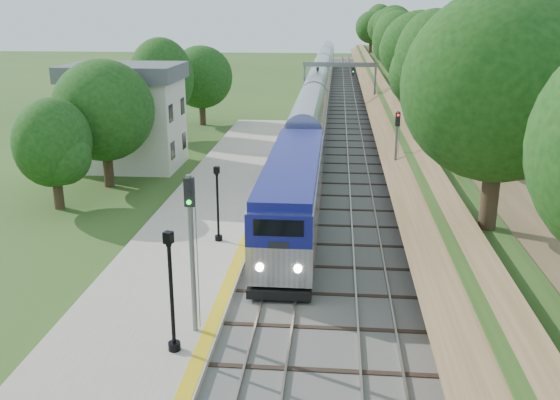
# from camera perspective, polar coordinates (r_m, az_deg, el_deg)

# --- Properties ---
(trackbed) EXTENTS (9.50, 170.00, 0.28)m
(trackbed) POSITION_cam_1_polar(r_m,az_deg,el_deg) (77.79, 5.01, 8.24)
(trackbed) COLOR #4C4944
(trackbed) RESTS_ON ground
(platform) EXTENTS (6.40, 68.00, 0.38)m
(platform) POSITION_cam_1_polar(r_m,az_deg,el_deg) (35.73, -7.11, -2.43)
(platform) COLOR #A59885
(platform) RESTS_ON ground
(yellow_stripe) EXTENTS (0.55, 68.00, 0.01)m
(yellow_stripe) POSITION_cam_1_polar(r_m,az_deg,el_deg) (35.18, -2.58, -2.29)
(yellow_stripe) COLOR gold
(yellow_stripe) RESTS_ON platform
(embankment) EXTENTS (10.64, 170.00, 11.70)m
(embankment) POSITION_cam_1_polar(r_m,az_deg,el_deg) (77.94, 11.28, 9.40)
(embankment) COLOR brown
(embankment) RESTS_ON ground
(station_building) EXTENTS (8.60, 6.60, 8.00)m
(station_building) POSITION_cam_1_polar(r_m,az_deg,el_deg) (50.22, -13.85, 7.52)
(station_building) COLOR silver
(station_building) RESTS_ON ground
(signal_gantry) EXTENTS (8.40, 0.38, 6.20)m
(signal_gantry) POSITION_cam_1_polar(r_m,az_deg,el_deg) (72.21, 5.46, 11.34)
(signal_gantry) COLOR slate
(signal_gantry) RESTS_ON ground
(trees_behind_platform) EXTENTS (7.82, 53.32, 7.21)m
(trees_behind_platform) POSITION_cam_1_polar(r_m,az_deg,el_deg) (40.55, -14.27, 5.90)
(trees_behind_platform) COLOR #332316
(trees_behind_platform) RESTS_ON ground
(train) EXTENTS (2.84, 114.18, 4.18)m
(train) POSITION_cam_1_polar(r_m,az_deg,el_deg) (80.53, 3.62, 10.08)
(train) COLOR black
(train) RESTS_ON trackbed
(lamppost_mid) EXTENTS (0.44, 0.44, 4.50)m
(lamppost_mid) POSITION_cam_1_polar(r_m,az_deg,el_deg) (22.32, -9.87, -8.90)
(lamppost_mid) COLOR black
(lamppost_mid) RESTS_ON platform
(lamppost_far) EXTENTS (0.40, 0.40, 4.00)m
(lamppost_far) POSITION_cam_1_polar(r_m,az_deg,el_deg) (32.44, -5.71, -0.74)
(lamppost_far) COLOR black
(lamppost_far) RESTS_ON platform
(signal_platform) EXTENTS (0.36, 0.28, 6.11)m
(signal_platform) POSITION_cam_1_polar(r_m,az_deg,el_deg) (22.85, -8.11, -3.42)
(signal_platform) COLOR slate
(signal_platform) RESTS_ON platform
(signal_farside) EXTENTS (0.31, 0.24, 5.60)m
(signal_farside) POSITION_cam_1_polar(r_m,az_deg,el_deg) (41.70, 10.59, 5.05)
(signal_farside) COLOR slate
(signal_farside) RESTS_ON ground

